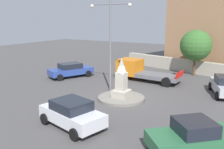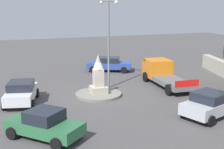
{
  "view_description": "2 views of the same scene",
  "coord_description": "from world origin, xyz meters",
  "px_view_note": "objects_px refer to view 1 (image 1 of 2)",
  "views": [
    {
      "loc": [
        8.11,
        -15.25,
        5.81
      ],
      "look_at": [
        -0.4,
        -0.65,
        1.96
      ],
      "focal_mm": 39.49,
      "sensor_mm": 36.0,
      "label": 1
    },
    {
      "loc": [
        21.16,
        -6.85,
        6.69
      ],
      "look_at": [
        0.5,
        0.89,
        1.64
      ],
      "focal_mm": 49.93,
      "sensor_mm": 36.0,
      "label": 2
    }
  ],
  "objects_px": {
    "monument": "(121,81)",
    "car_green_approaching": "(193,137)",
    "corner_building": "(224,21)",
    "car_blue_passing": "(71,70)",
    "car_white_near_island": "(72,113)",
    "streetlamp": "(110,36)",
    "truck_orange_parked_left": "(139,70)",
    "tree_near_wall": "(196,45)"
  },
  "relations": [
    {
      "from": "monument",
      "to": "corner_building",
      "type": "height_order",
      "value": "corner_building"
    },
    {
      "from": "streetlamp",
      "to": "tree_near_wall",
      "type": "relative_size",
      "value": 1.54
    },
    {
      "from": "streetlamp",
      "to": "car_green_approaching",
      "type": "height_order",
      "value": "streetlamp"
    },
    {
      "from": "monument",
      "to": "tree_near_wall",
      "type": "relative_size",
      "value": 0.61
    },
    {
      "from": "car_green_approaching",
      "to": "car_blue_passing",
      "type": "relative_size",
      "value": 0.87
    },
    {
      "from": "car_blue_passing",
      "to": "corner_building",
      "type": "distance_m",
      "value": 19.14
    },
    {
      "from": "corner_building",
      "to": "tree_near_wall",
      "type": "bearing_deg",
      "value": -104.33
    },
    {
      "from": "car_green_approaching",
      "to": "tree_near_wall",
      "type": "relative_size",
      "value": 0.86
    },
    {
      "from": "streetlamp",
      "to": "truck_orange_parked_left",
      "type": "relative_size",
      "value": 1.17
    },
    {
      "from": "monument",
      "to": "car_green_approaching",
      "type": "xyz_separation_m",
      "value": [
        6.2,
        -4.88,
        -0.67
      ]
    },
    {
      "from": "truck_orange_parked_left",
      "to": "tree_near_wall",
      "type": "relative_size",
      "value": 1.32
    },
    {
      "from": "car_white_near_island",
      "to": "tree_near_wall",
      "type": "relative_size",
      "value": 0.89
    },
    {
      "from": "truck_orange_parked_left",
      "to": "tree_near_wall",
      "type": "bearing_deg",
      "value": 48.05
    },
    {
      "from": "car_blue_passing",
      "to": "car_white_near_island",
      "type": "height_order",
      "value": "car_white_near_island"
    },
    {
      "from": "streetlamp",
      "to": "car_blue_passing",
      "type": "distance_m",
      "value": 7.35
    },
    {
      "from": "streetlamp",
      "to": "tree_near_wall",
      "type": "bearing_deg",
      "value": 63.43
    },
    {
      "from": "car_green_approaching",
      "to": "truck_orange_parked_left",
      "type": "height_order",
      "value": "truck_orange_parked_left"
    },
    {
      "from": "car_white_near_island",
      "to": "car_green_approaching",
      "type": "bearing_deg",
      "value": 5.57
    },
    {
      "from": "monument",
      "to": "truck_orange_parked_left",
      "type": "distance_m",
      "value": 6.29
    },
    {
      "from": "car_blue_passing",
      "to": "car_white_near_island",
      "type": "xyz_separation_m",
      "value": [
        7.63,
        -9.15,
        0.04
      ]
    },
    {
      "from": "corner_building",
      "to": "car_white_near_island",
      "type": "bearing_deg",
      "value": -101.52
    },
    {
      "from": "streetlamp",
      "to": "car_green_approaching",
      "type": "distance_m",
      "value": 10.85
    },
    {
      "from": "car_green_approaching",
      "to": "car_blue_passing",
      "type": "bearing_deg",
      "value": 148.53
    },
    {
      "from": "streetlamp",
      "to": "car_blue_passing",
      "type": "height_order",
      "value": "streetlamp"
    },
    {
      "from": "car_blue_passing",
      "to": "truck_orange_parked_left",
      "type": "xyz_separation_m",
      "value": [
        6.45,
        2.48,
        0.2
      ]
    },
    {
      "from": "car_white_near_island",
      "to": "corner_building",
      "type": "distance_m",
      "value": 23.95
    },
    {
      "from": "car_green_approaching",
      "to": "corner_building",
      "type": "distance_m",
      "value": 22.95
    },
    {
      "from": "car_blue_passing",
      "to": "corner_building",
      "type": "height_order",
      "value": "corner_building"
    },
    {
      "from": "monument",
      "to": "corner_building",
      "type": "xyz_separation_m",
      "value": [
        4.57,
        17.5,
        4.1
      ]
    },
    {
      "from": "truck_orange_parked_left",
      "to": "car_white_near_island",
      "type": "bearing_deg",
      "value": -84.17
    },
    {
      "from": "car_white_near_island",
      "to": "truck_orange_parked_left",
      "type": "relative_size",
      "value": 0.68
    },
    {
      "from": "monument",
      "to": "truck_orange_parked_left",
      "type": "xyz_separation_m",
      "value": [
        -1.3,
        6.13,
        -0.47
      ]
    },
    {
      "from": "car_white_near_island",
      "to": "corner_building",
      "type": "relative_size",
      "value": 0.38
    },
    {
      "from": "car_green_approaching",
      "to": "truck_orange_parked_left",
      "type": "relative_size",
      "value": 0.66
    },
    {
      "from": "car_white_near_island",
      "to": "tree_near_wall",
      "type": "height_order",
      "value": "tree_near_wall"
    },
    {
      "from": "truck_orange_parked_left",
      "to": "monument",
      "type": "bearing_deg",
      "value": -78.03
    },
    {
      "from": "truck_orange_parked_left",
      "to": "corner_building",
      "type": "bearing_deg",
      "value": 62.68
    },
    {
      "from": "streetlamp",
      "to": "corner_building",
      "type": "xyz_separation_m",
      "value": [
        6.37,
        16.05,
        1.06
      ]
    },
    {
      "from": "car_blue_passing",
      "to": "truck_orange_parked_left",
      "type": "relative_size",
      "value": 0.75
    },
    {
      "from": "tree_near_wall",
      "to": "corner_building",
      "type": "bearing_deg",
      "value": 75.67
    },
    {
      "from": "corner_building",
      "to": "monument",
      "type": "bearing_deg",
      "value": -104.65
    },
    {
      "from": "streetlamp",
      "to": "tree_near_wall",
      "type": "xyz_separation_m",
      "value": [
        4.65,
        9.29,
        -1.33
      ]
    }
  ]
}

